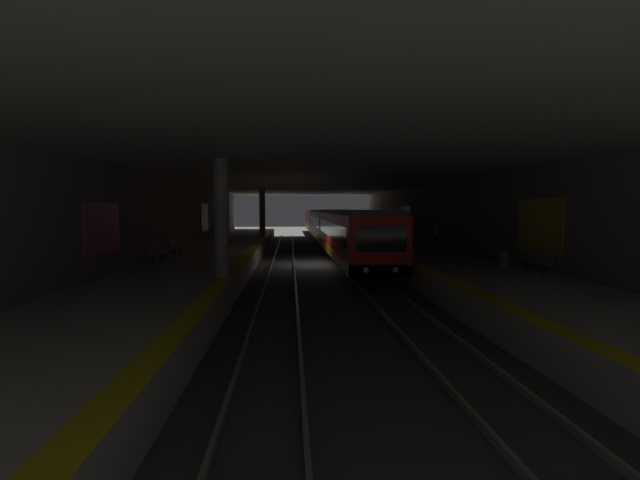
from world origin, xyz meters
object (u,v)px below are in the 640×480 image
object	(u,v)px
metro_train	(327,225)
trash_bin	(504,259)
person_walking_mid	(436,235)
pillar_far	(262,213)
person_waiting_near	(368,228)
bench_right_near	(155,251)
bench_right_mid	(176,245)
bench_left_mid	(487,250)
suitcase_rolling	(424,249)
pillar_near	(222,219)
bench_left_near	(537,260)
backpack_on_floor	(228,240)

from	to	relation	value
metro_train	trash_bin	bearing A→B (deg)	-168.10
person_walking_mid	pillar_far	bearing A→B (deg)	46.61
metro_train	person_waiting_near	world-z (taller)	metro_train
bench_right_near	bench_right_mid	world-z (taller)	same
person_waiting_near	metro_train	bearing A→B (deg)	43.07
bench_left_mid	suitcase_rolling	world-z (taller)	suitcase_rolling
bench_right_mid	suitcase_rolling	xyz separation A→B (m)	(-1.38, -14.69, -0.22)
pillar_near	person_waiting_near	size ratio (longest dim) A/B	2.92
pillar_far	bench_left_near	size ratio (longest dim) A/B	2.68
metro_train	bench_right_near	distance (m)	25.33
suitcase_rolling	person_walking_mid	bearing A→B (deg)	-28.01
bench_left_mid	person_walking_mid	xyz separation A→B (m)	(7.01, 0.26, 0.33)
metro_train	trash_bin	distance (m)	27.17
bench_left_near	bench_left_mid	bearing A→B (deg)	0.00
bench_right_near	backpack_on_floor	xyz separation A→B (m)	(11.83, -1.93, -0.32)
trash_bin	bench_left_mid	bearing A→B (deg)	-13.15
person_waiting_near	backpack_on_floor	distance (m)	14.40
metro_train	bench_left_near	xyz separation A→B (m)	(-27.92, -6.33, -0.45)
trash_bin	pillar_near	bearing A→B (deg)	97.71
metro_train	backpack_on_floor	bearing A→B (deg)	141.60
bench_right_mid	suitcase_rolling	distance (m)	14.76
pillar_far	bench_left_near	bearing A→B (deg)	-151.18
bench_right_mid	pillar_near	bearing A→B (deg)	-155.53
person_waiting_near	person_walking_mid	xyz separation A→B (m)	(-12.53, -2.43, 0.01)
bench_left_near	suitcase_rolling	bearing A→B (deg)	17.59
person_waiting_near	trash_bin	world-z (taller)	person_waiting_near
person_walking_mid	backpack_on_floor	xyz separation A→B (m)	(5.32, 14.88, -0.65)
bench_right_near	suitcase_rolling	size ratio (longest dim) A/B	1.89
backpack_on_floor	pillar_near	bearing A→B (deg)	-172.50
pillar_near	person_walking_mid	bearing A→B (deg)	-46.94
pillar_near	bench_right_near	bearing A→B (deg)	38.33
person_waiting_near	suitcase_rolling	world-z (taller)	person_waiting_near
pillar_near	suitcase_rolling	size ratio (longest dim) A/B	5.06
bench_left_mid	bench_left_near	bearing A→B (deg)	180.00
suitcase_rolling	pillar_near	bearing A→B (deg)	126.64
pillar_near	pillar_far	distance (m)	23.73
bench_left_mid	bench_right_mid	xyz separation A→B (m)	(4.41, 17.07, 0.00)
pillar_far	person_waiting_near	distance (m)	10.31
bench_right_near	suitcase_rolling	bearing A→B (deg)	-80.27
pillar_near	bench_left_near	size ratio (longest dim) A/B	2.68
bench_left_near	bench_right_near	size ratio (longest dim) A/B	1.00
bench_right_near	suitcase_rolling	xyz separation A→B (m)	(2.52, -14.69, -0.22)
backpack_on_floor	metro_train	bearing A→B (deg)	-38.40
pillar_near	pillar_far	world-z (taller)	same
bench_left_mid	bench_right_near	size ratio (longest dim) A/B	1.00
pillar_far	suitcase_rolling	xyz separation A→B (m)	(-15.92, -10.51, -1.97)
pillar_near	person_waiting_near	distance (m)	26.42
metro_train	bench_right_near	xyz separation A→B (m)	(-22.94, 10.73, -0.45)
bench_left_near	bench_right_mid	bearing A→B (deg)	62.51
backpack_on_floor	trash_bin	bearing A→B (deg)	-137.06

